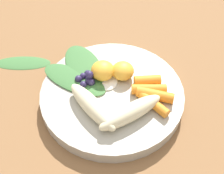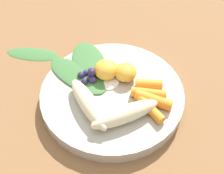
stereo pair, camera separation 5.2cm
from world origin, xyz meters
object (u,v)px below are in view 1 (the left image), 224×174
at_px(banana_peeled_left, 131,112).
at_px(orange_segment_near, 103,71).
at_px(bowl, 112,95).
at_px(kale_leaf_stray, 22,62).
at_px(banana_peeled_right, 92,106).

xyz_separation_m(banana_peeled_left, orange_segment_near, (-0.07, -0.08, 0.00)).
height_order(bowl, kale_leaf_stray, bowl).
relative_size(orange_segment_near, kale_leaf_stray, 0.37).
height_order(banana_peeled_right, kale_leaf_stray, banana_peeled_right).
xyz_separation_m(orange_segment_near, kale_leaf_stray, (0.00, -0.18, -0.04)).
distance_m(bowl, banana_peeled_right, 0.06).
xyz_separation_m(bowl, banana_peeled_right, (0.06, -0.01, 0.03)).
bearing_deg(kale_leaf_stray, banana_peeled_right, 136.66).
distance_m(bowl, kale_leaf_stray, 0.21).
height_order(bowl, banana_peeled_right, banana_peeled_right).
distance_m(banana_peeled_left, orange_segment_near, 0.10).
distance_m(orange_segment_near, kale_leaf_stray, 0.18).
relative_size(bowl, orange_segment_near, 5.95).
height_order(bowl, banana_peeled_left, banana_peeled_left).
relative_size(banana_peeled_left, banana_peeled_right, 1.00).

